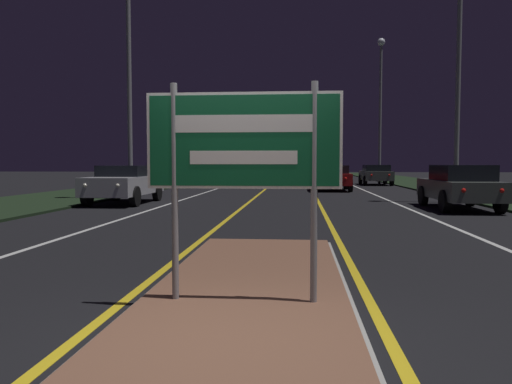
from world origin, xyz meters
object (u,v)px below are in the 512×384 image
object	(u,v)px
streetlight_right_near	(459,52)
car_approaching_1	(254,175)
car_approaching_0	(125,183)
car_receding_3	(322,171)
car_receding_0	(459,186)
car_receding_2	(376,174)
car_approaching_2	(228,171)
car_receding_1	(331,177)
highway_sign	(243,150)
streetlight_left_near	(129,41)
streetlight_right_far	(381,93)

from	to	relation	value
streetlight_right_near	car_approaching_1	xyz separation A→B (m)	(-9.02, 13.94, -4.97)
car_approaching_0	car_receding_3	bearing A→B (deg)	73.20
car_receding_0	car_receding_2	bearing A→B (deg)	89.78
car_approaching_2	car_approaching_0	bearing A→B (deg)	-90.39
streetlight_right_near	car_approaching_0	distance (m)	13.51
car_approaching_0	car_approaching_2	world-z (taller)	car_approaching_2
car_receding_1	car_approaching_1	xyz separation A→B (m)	(-4.83, 5.92, -0.02)
car_receding_1	car_approaching_0	xyz separation A→B (m)	(-8.31, -9.42, 0.03)
car_receding_1	car_approaching_0	world-z (taller)	car_approaching_0
highway_sign	car_receding_0	xyz separation A→B (m)	(5.82, 11.75, -0.88)
car_receding_0	car_receding_2	distance (m)	18.24
highway_sign	streetlight_left_near	xyz separation A→B (m)	(-6.15, 14.42, 4.69)
highway_sign	streetlight_right_near	bearing A→B (deg)	65.76
streetlight_left_near	streetlight_right_near	xyz separation A→B (m)	(12.71, 0.15, -0.63)
car_receding_1	car_receding_3	size ratio (longest dim) A/B	1.03
car_receding_2	car_receding_3	distance (m)	12.26
streetlight_left_near	streetlight_right_near	world-z (taller)	streetlight_left_near
car_receding_3	car_receding_1	bearing A→B (deg)	-91.02
streetlight_left_near	car_receding_1	size ratio (longest dim) A/B	2.13
highway_sign	car_receding_2	distance (m)	30.57
streetlight_right_near	car_approaching_2	xyz separation A→B (m)	(-12.33, 24.78, -4.92)
car_approaching_1	car_receding_2	bearing A→B (deg)	10.04
car_receding_2	car_receding_3	size ratio (longest dim) A/B	1.00
streetlight_right_far	highway_sign	bearing A→B (deg)	-101.57
streetlight_left_near	car_approaching_0	bearing A→B (deg)	-80.78
car_receding_0	car_approaching_0	size ratio (longest dim) A/B	0.97
highway_sign	car_receding_0	distance (m)	13.14
streetlight_right_near	car_receding_2	size ratio (longest dim) A/B	2.08
streetlight_left_near	car_receding_2	size ratio (longest dim) A/B	2.19
highway_sign	car_approaching_2	bearing A→B (deg)	98.34
car_approaching_0	highway_sign	bearing A→B (deg)	-65.71
streetlight_left_near	car_receding_1	world-z (taller)	streetlight_left_near
car_receding_0	car_approaching_1	world-z (taller)	car_receding_0
car_approaching_1	streetlight_left_near	bearing A→B (deg)	-104.66
streetlight_right_near	car_receding_3	xyz separation A→B (m)	(-3.85, 27.25, -4.93)
car_receding_1	car_receding_3	world-z (taller)	car_receding_3
streetlight_right_far	car_receding_2	distance (m)	5.53
car_approaching_0	streetlight_right_near	bearing A→B (deg)	6.36
car_receding_0	car_approaching_2	world-z (taller)	car_approaching_2
streetlight_right_near	car_approaching_0	xyz separation A→B (m)	(-12.50, -1.39, -4.93)
streetlight_left_near	car_approaching_2	xyz separation A→B (m)	(0.38, 24.93, -5.55)
streetlight_right_far	car_approaching_1	bearing A→B (deg)	-171.15
car_receding_1	car_approaching_1	size ratio (longest dim) A/B	0.99
car_receding_3	car_approaching_1	distance (m)	14.28
highway_sign	car_receding_1	world-z (taller)	highway_sign
car_receding_3	car_approaching_1	bearing A→B (deg)	-111.21
car_approaching_0	car_approaching_1	bearing A→B (deg)	77.20
highway_sign	car_approaching_0	world-z (taller)	highway_sign
streetlight_right_far	car_approaching_1	size ratio (longest dim) A/B	2.31
car_approaching_0	car_approaching_2	bearing A→B (deg)	89.61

